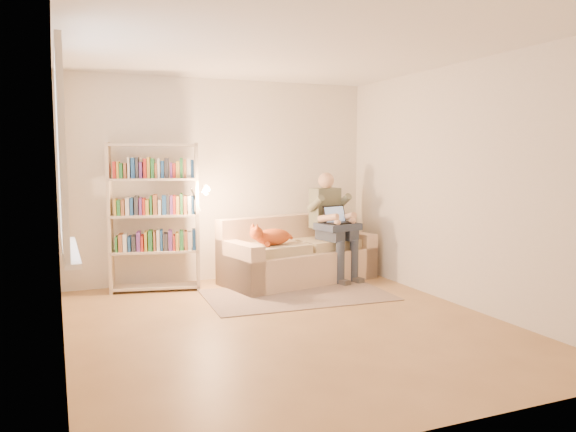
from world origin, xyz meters
name	(u,v)px	position (x,y,z in m)	size (l,w,h in m)	color
floor	(288,325)	(0.00, 0.00, 0.00)	(4.50, 4.50, 0.00)	#997245
ceiling	(288,47)	(0.00, 0.00, 2.60)	(4.00, 4.50, 0.02)	white
wall_left	(58,195)	(-2.00, 0.00, 1.30)	(0.02, 4.50, 2.60)	silver
wall_right	(460,185)	(2.00, 0.00, 1.30)	(0.02, 4.50, 2.60)	silver
wall_back	(222,180)	(0.00, 2.25, 1.30)	(4.00, 0.02, 2.60)	silver
wall_front	(441,211)	(0.00, -2.25, 1.30)	(4.00, 0.02, 2.60)	silver
window	(64,184)	(-1.95, 0.20, 1.38)	(0.12, 1.52, 1.69)	white
sofa	(297,258)	(0.85, 1.74, 0.30)	(2.09, 1.27, 0.83)	beige
person	(331,219)	(1.32, 1.69, 0.79)	(0.49, 0.67, 1.40)	slate
cat	(271,236)	(0.41, 1.52, 0.64)	(0.66, 0.34, 0.25)	orange
blanket	(337,227)	(1.33, 1.56, 0.71)	(0.49, 0.40, 0.09)	#2B364B
laptop	(336,219)	(1.32, 1.57, 0.81)	(0.39, 0.33, 0.30)	black
bookshelf	(154,210)	(-0.94, 1.90, 0.98)	(1.16, 0.56, 1.77)	beige
rug	(297,295)	(0.54, 1.02, 0.01)	(2.10, 1.24, 0.01)	gray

